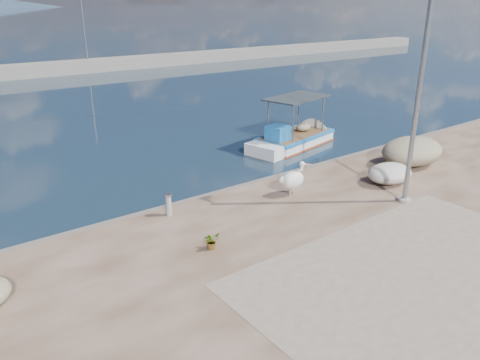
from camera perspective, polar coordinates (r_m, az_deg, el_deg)
name	(u,v)px	position (r m, az deg, el deg)	size (l,w,h in m)	color
ground	(324,265)	(13.00, 10.22, -10.21)	(1400.00, 1400.00, 0.00)	#162635
quay_patch	(452,288)	(12.04, 24.40, -11.89)	(9.00, 7.00, 0.01)	gray
breakwater	(1,73)	(48.52, -27.08, 11.57)	(120.00, 2.20, 7.50)	gray
boat_right	(294,141)	(23.26, 6.64, 4.75)	(6.08, 3.09, 2.80)	white
pelican	(293,179)	(15.84, 6.49, 0.07)	(1.21, 0.82, 1.16)	tan
lamp_post	(417,101)	(15.42, 20.76, 8.94)	(0.44, 0.96, 7.00)	gray
bollard_near	(169,204)	(14.43, -8.71, -2.87)	(0.23, 0.23, 0.71)	gray
potted_plant	(212,241)	(12.49, -3.49, -7.40)	(0.41, 0.36, 0.46)	#33722D
net_pile_c	(412,151)	(19.96, 20.23, 3.33)	(2.81, 2.01, 1.10)	tan
net_pile_d	(390,173)	(17.75, 17.78, 0.79)	(1.81, 1.36, 0.68)	silver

